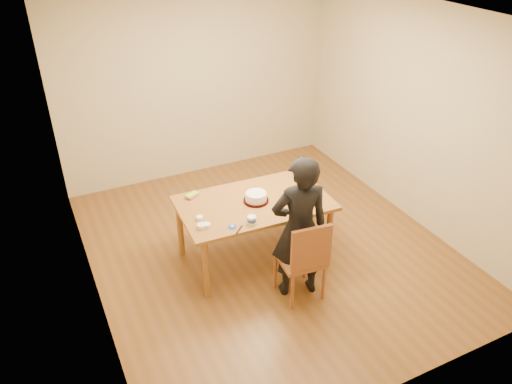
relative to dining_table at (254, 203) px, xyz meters
name	(u,v)px	position (x,y,z in m)	size (l,w,h in m)	color
room_shell	(256,135)	(0.22, 0.41, 0.62)	(4.00, 4.50, 2.70)	brown
dining_table	(254,203)	(0.00, 0.00, 0.00)	(1.66, 0.99, 0.04)	brown
dining_chair	(300,259)	(0.15, -0.78, -0.28)	(0.43, 0.43, 0.04)	brown
cake_plate	(256,201)	(0.02, -0.01, 0.03)	(0.28, 0.28, 0.02)	red
cake	(256,197)	(0.02, -0.01, 0.08)	(0.24, 0.24, 0.08)	white
frosting_dome	(256,193)	(0.02, -0.01, 0.13)	(0.23, 0.23, 0.03)	white
frosting_tub	(252,220)	(-0.21, -0.37, 0.06)	(0.09, 0.09, 0.08)	white
frosting_lid	(232,227)	(-0.42, -0.35, 0.02)	(0.09, 0.09, 0.01)	#193BA6
frosting_dollop	(232,226)	(-0.42, -0.35, 0.04)	(0.04, 0.04, 0.02)	white
ramekin_green	(202,226)	(-0.70, -0.22, 0.04)	(0.09, 0.09, 0.04)	white
ramekin_yellow	(200,218)	(-0.66, -0.07, 0.04)	(0.07, 0.07, 0.04)	white
ramekin_multi	(207,225)	(-0.65, -0.23, 0.04)	(0.08, 0.08, 0.04)	white
candy_box_pink	(192,196)	(-0.58, 0.38, 0.03)	(0.14, 0.07, 0.02)	#D6329F
candy_box_green	(192,195)	(-0.59, 0.39, 0.05)	(0.14, 0.07, 0.02)	green
spatula	(239,230)	(-0.37, -0.43, 0.02)	(0.15, 0.01, 0.01)	black
person	(299,228)	(0.15, -0.73, 0.07)	(0.58, 0.38, 1.60)	black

